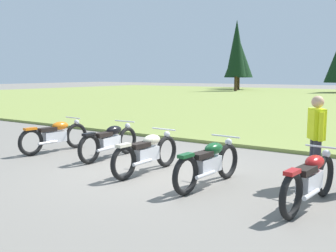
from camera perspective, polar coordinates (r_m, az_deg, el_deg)
name	(u,v)px	position (r m, az deg, el deg)	size (l,w,h in m)	color
ground_plane	(152,170)	(8.53, -2.31, -6.44)	(140.00, 140.00, 0.00)	slate
motorcycle_orange	(55,135)	(10.91, -15.99, -1.31)	(0.62, 2.10, 0.88)	black
motorcycle_black	(110,141)	(9.75, -8.41, -2.12)	(0.62, 2.10, 0.88)	black
motorcycle_cream	(147,152)	(8.25, -3.06, -3.82)	(0.62, 2.10, 0.88)	black
motorcycle_british_green	(209,163)	(7.32, 5.91, -5.31)	(0.62, 2.10, 0.88)	black
motorcycle_red	(310,179)	(6.56, 19.83, -7.25)	(0.62, 2.10, 0.88)	black
rider_with_back_turned	(316,136)	(7.66, 20.60, -1.29)	(0.38, 0.48, 1.67)	#2D2D38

